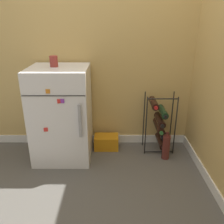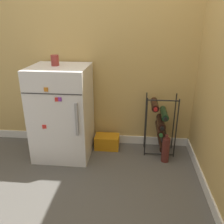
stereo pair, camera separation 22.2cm
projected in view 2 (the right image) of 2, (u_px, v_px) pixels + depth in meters
name	position (u px, v px, depth m)	size (l,w,h in m)	color
ground_plane	(113.00, 175.00, 2.18)	(14.00, 14.00, 0.00)	#56544F
wall_back	(120.00, 29.00, 2.32)	(6.65, 0.07, 2.50)	tan
mini_fridge	(62.00, 112.00, 2.37)	(0.55, 0.53, 0.93)	white
wine_rack	(161.00, 126.00, 2.44)	(0.31, 0.32, 0.63)	black
soda_box	(107.00, 142.00, 2.61)	(0.26, 0.17, 0.15)	orange
fridge_top_cup	(55.00, 60.00, 2.21)	(0.07, 0.07, 0.10)	maroon
loose_bottle_floor	(166.00, 150.00, 2.34)	(0.08, 0.08, 0.29)	#56231E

